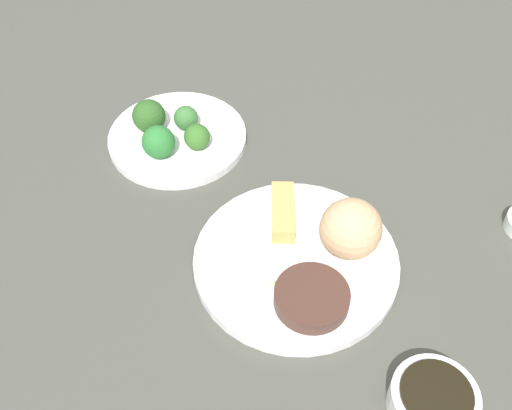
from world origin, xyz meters
TOP-DOWN VIEW (x-y plane):
  - tabletop at (0.00, 0.00)m, footprint 2.20×2.20m
  - main_plate at (-0.01, 0.01)m, footprint 0.28×0.28m
  - rice_scoop at (0.06, 0.03)m, footprint 0.08×0.08m
  - spring_roll at (-0.03, 0.08)m, footprint 0.04×0.10m
  - crab_rangoon_wonton at (-0.07, -0.02)m, footprint 0.10×0.10m
  - stir_fry_heap at (0.02, -0.06)m, footprint 0.10×0.10m
  - broccoli_plate at (-0.22, 0.23)m, footprint 0.22×0.22m
  - broccoli_floret_0 at (-0.20, 0.25)m, footprint 0.04×0.04m
  - broccoli_floret_1 at (-0.23, 0.19)m, footprint 0.05×0.05m
  - broccoli_floret_2 at (-0.18, 0.21)m, footprint 0.04×0.04m
  - broccoli_floret_3 at (-0.26, 0.24)m, footprint 0.05×0.05m
  - soy_sauce_bowl at (0.16, -0.17)m, footprint 0.10×0.10m
  - soy_sauce_bowl_liquid at (0.16, -0.17)m, footprint 0.08×0.08m

SIDE VIEW (x-z plane):
  - tabletop at x=0.00m, z-range 0.00..0.02m
  - broccoli_plate at x=-0.22m, z-range 0.02..0.03m
  - main_plate at x=-0.01m, z-range 0.02..0.04m
  - soy_sauce_bowl at x=0.16m, z-range 0.02..0.06m
  - crab_rangoon_wonton at x=-0.07m, z-range 0.04..0.05m
  - stir_fry_heap at x=0.02m, z-range 0.04..0.06m
  - spring_roll at x=-0.03m, z-range 0.04..0.06m
  - broccoli_floret_0 at x=-0.20m, z-range 0.03..0.07m
  - broccoli_floret_2 at x=-0.18m, z-range 0.03..0.08m
  - soy_sauce_bowl_liquid at x=0.16m, z-range 0.06..0.06m
  - broccoli_floret_1 at x=-0.23m, z-range 0.03..0.09m
  - broccoli_floret_3 at x=-0.26m, z-range 0.03..0.09m
  - rice_scoop at x=0.06m, z-range 0.04..0.12m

